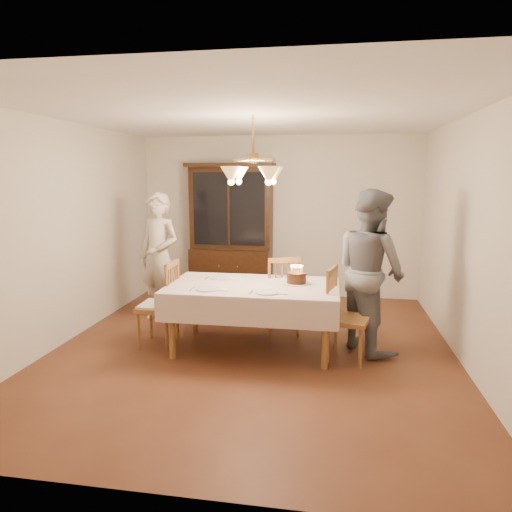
% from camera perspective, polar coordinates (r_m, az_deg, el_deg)
% --- Properties ---
extents(ground, '(5.00, 5.00, 0.00)m').
position_cam_1_polar(ground, '(5.36, -0.36, -11.50)').
color(ground, '#502717').
rests_on(ground, ground).
extents(room_shell, '(5.00, 5.00, 5.00)m').
position_cam_1_polar(room_shell, '(5.00, -0.38, 5.61)').
color(room_shell, white).
rests_on(room_shell, ground).
extents(dining_table, '(1.90, 1.10, 0.76)m').
position_cam_1_polar(dining_table, '(5.15, -0.36, -4.41)').
color(dining_table, brown).
rests_on(dining_table, ground).
extents(china_hutch, '(1.38, 0.54, 2.16)m').
position_cam_1_polar(china_hutch, '(7.40, -3.09, 2.82)').
color(china_hutch, black).
rests_on(china_hutch, ground).
extents(chair_far_side, '(0.55, 0.54, 1.00)m').
position_cam_1_polar(chair_far_side, '(5.74, 3.17, -5.38)').
color(chair_far_side, brown).
rests_on(chair_far_side, ground).
extents(chair_left_end, '(0.42, 0.44, 1.00)m').
position_cam_1_polar(chair_left_end, '(5.47, -12.09, -6.26)').
color(chair_left_end, brown).
rests_on(chair_left_end, ground).
extents(chair_right_end, '(0.51, 0.53, 1.00)m').
position_cam_1_polar(chair_right_end, '(5.02, 11.31, -7.84)').
color(chair_right_end, brown).
rests_on(chair_right_end, ground).
extents(elderly_woman, '(0.74, 0.62, 1.75)m').
position_cam_1_polar(elderly_woman, '(6.32, -12.01, -0.15)').
color(elderly_woman, beige).
rests_on(elderly_woman, ground).
extents(adult_in_grey, '(1.07, 1.12, 1.83)m').
position_cam_1_polar(adult_in_grey, '(5.28, 14.09, -1.78)').
color(adult_in_grey, slate).
rests_on(adult_in_grey, ground).
extents(birthday_cake, '(0.30, 0.30, 0.21)m').
position_cam_1_polar(birthday_cake, '(5.16, 5.09, -2.83)').
color(birthday_cake, white).
rests_on(birthday_cake, dining_table).
extents(place_setting_near_left, '(0.41, 0.26, 0.02)m').
position_cam_1_polar(place_setting_near_left, '(4.93, -5.88, -4.12)').
color(place_setting_near_left, white).
rests_on(place_setting_near_left, dining_table).
extents(place_setting_near_right, '(0.40, 0.25, 0.02)m').
position_cam_1_polar(place_setting_near_right, '(4.77, 1.57, -4.55)').
color(place_setting_near_right, white).
rests_on(place_setting_near_right, dining_table).
extents(place_setting_far_left, '(0.38, 0.23, 0.02)m').
position_cam_1_polar(place_setting_far_left, '(5.45, -4.37, -2.74)').
color(place_setting_far_left, white).
rests_on(place_setting_far_left, dining_table).
extents(chandelier, '(0.62, 0.62, 0.73)m').
position_cam_1_polar(chandelier, '(4.99, -0.38, 10.15)').
color(chandelier, '#BF8C3F').
rests_on(chandelier, ground).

